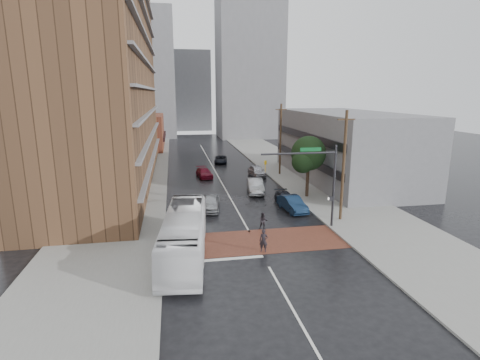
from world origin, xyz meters
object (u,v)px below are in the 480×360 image
transit_bus (184,235)px  pedestrian_b (263,221)px  car_travel_a (211,203)px  car_parked_near (292,204)px  pedestrian_a (264,241)px  car_travel_b (255,186)px  car_parked_far (257,171)px  car_travel_c (204,173)px  suv_travel (221,159)px  car_parked_mid (285,198)px

transit_bus → pedestrian_b: (6.80, 4.33, -0.88)m
car_travel_a → car_parked_near: (7.93, -1.68, 0.00)m
pedestrian_b → pedestrian_a: bearing=-89.9°
car_travel_b → car_parked_far: car_travel_b is taller
car_parked_near → car_travel_b: bearing=99.3°
car_travel_b → pedestrian_a: bearing=-94.1°
pedestrian_b → car_travel_c: pedestrian_b is taller
car_travel_c → suv_travel: size_ratio=1.00×
transit_bus → suv_travel: size_ratio=2.71×
transit_bus → car_travel_b: size_ratio=2.39×
car_travel_a → suv_travel: 25.80m
pedestrian_a → car_travel_c: 25.92m
car_parked_near → car_parked_mid: bearing=82.6°
pedestrian_a → car_travel_a: pedestrian_a is taller
car_travel_a → car_parked_far: size_ratio=1.00×
pedestrian_a → car_travel_c: size_ratio=0.40×
car_travel_c → car_parked_far: car_parked_far is taller
car_parked_near → car_travel_a: bearing=161.4°
transit_bus → car_parked_far: transit_bus is taller
transit_bus → car_parked_mid: bearing=52.1°
car_travel_a → car_travel_b: bearing=54.5°
car_travel_a → car_parked_far: 16.65m
pedestrian_b → car_travel_b: car_travel_b is taller
car_travel_c → car_parked_far: (7.37, -0.51, 0.11)m
pedestrian_b → car_parked_near: (4.04, 4.54, -0.02)m
car_travel_a → car_parked_far: car_travel_a is taller
transit_bus → car_travel_b: bearing=67.7°
car_travel_c → car_parked_mid: 16.09m
transit_bus → pedestrian_a: size_ratio=6.87×
suv_travel → car_travel_a: bearing=-90.4°
suv_travel → transit_bus: bearing=-92.2°
pedestrian_a → car_travel_c: (-2.18, 25.82, -0.23)m
car_travel_a → car_travel_c: car_travel_a is taller
car_travel_b → car_parked_near: (2.12, -7.42, -0.07)m
transit_bus → car_parked_mid: size_ratio=2.90×
car_travel_a → suv_travel: car_travel_a is taller
car_parked_mid → pedestrian_b: bearing=-118.9°
car_travel_b → car_parked_far: 9.12m
pedestrian_b → car_parked_near: size_ratio=0.34×
car_parked_near → car_parked_mid: 2.47m
pedestrian_b → car_travel_c: size_ratio=0.35×
pedestrian_a → transit_bus: bearing=-160.1°
car_travel_a → transit_bus: bearing=-95.6°
suv_travel → car_parked_near: (3.67, -27.12, 0.14)m
car_parked_far → transit_bus: bearing=-118.8°
transit_bus → car_travel_b: 18.50m
transit_bus → pedestrian_b: bearing=38.4°
car_travel_b → car_parked_near: bearing=-67.9°
car_travel_c → suv_travel: 10.95m
pedestrian_b → suv_travel: (0.37, 31.66, -0.16)m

